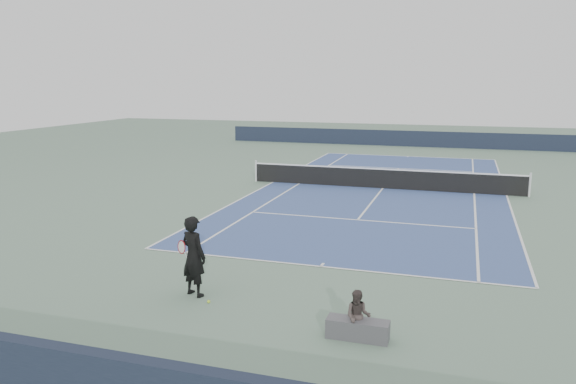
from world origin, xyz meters
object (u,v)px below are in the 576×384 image
(tennis_net, at_px, (383,178))
(tennis_ball, at_px, (209,301))
(spectator_bench, at_px, (358,322))
(tennis_player, at_px, (194,256))

(tennis_net, bearing_deg, tennis_ball, -96.94)
(spectator_bench, bearing_deg, tennis_ball, 168.06)
(tennis_player, bearing_deg, spectator_bench, -15.04)
(tennis_net, height_order, tennis_ball, tennis_net)
(tennis_net, bearing_deg, spectator_bench, -83.66)
(tennis_ball, distance_m, spectator_bench, 3.70)
(tennis_net, relative_size, tennis_player, 6.65)
(tennis_player, distance_m, tennis_ball, 1.13)
(tennis_player, height_order, spectator_bench, tennis_player)
(tennis_net, xyz_separation_m, tennis_player, (-2.37, -14.77, 0.47))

